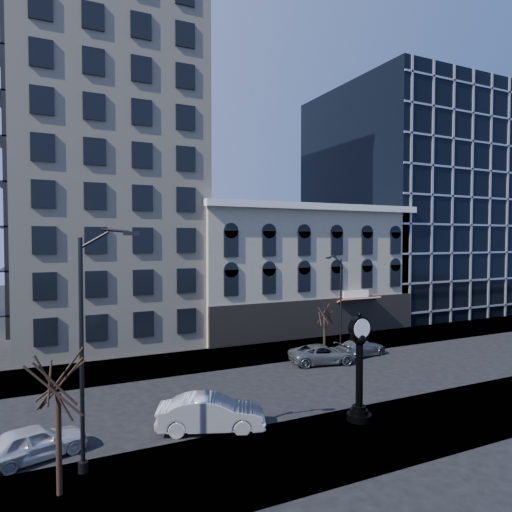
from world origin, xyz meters
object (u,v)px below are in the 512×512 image
car_near_a (34,442)px  car_near_b (211,413)px  street_lamp_near (100,285)px  street_clock (359,372)px

car_near_a → car_near_b: size_ratio=0.81×
street_lamp_near → street_clock: bearing=16.9°
street_clock → car_near_b: 7.55m
street_lamp_near → car_near_a: 7.50m
street_clock → car_near_a: size_ratio=1.30×
street_lamp_near → car_near_a: bearing=152.0°
street_clock → street_lamp_near: 13.12m
street_clock → car_near_a: bearing=168.1°
street_clock → street_lamp_near: size_ratio=0.56×
street_lamp_near → car_near_b: bearing=39.0°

